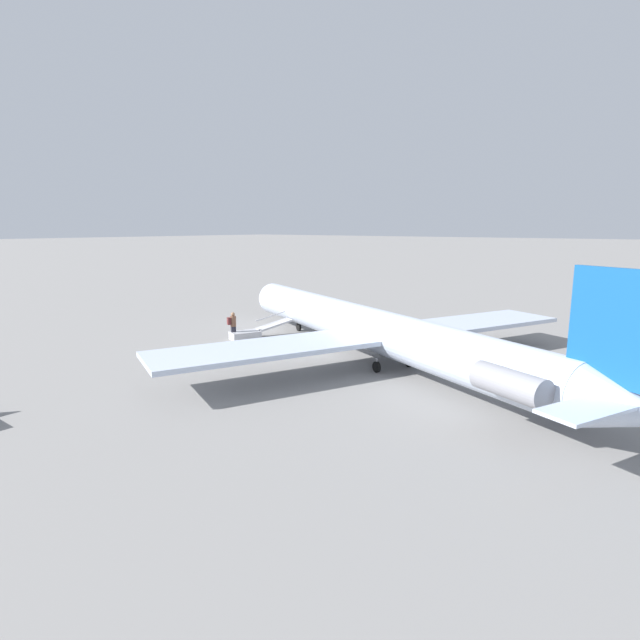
# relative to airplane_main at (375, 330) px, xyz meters

# --- Properties ---
(ground_plane) EXTENTS (600.00, 600.00, 0.00)m
(ground_plane) POSITION_rel_airplane_main_xyz_m (0.78, -0.34, -1.73)
(ground_plane) COLOR gray
(airplane_main) EXTENTS (28.47, 22.55, 5.79)m
(airplane_main) POSITION_rel_airplane_main_xyz_m (0.00, 0.00, 0.00)
(airplane_main) COLOR silver
(airplane_main) RESTS_ON ground
(boarding_stairs) EXTENTS (2.53, 4.08, 1.52)m
(boarding_stairs) POSITION_rel_airplane_main_xyz_m (9.08, 0.01, -1.37)
(boarding_stairs) COLOR #B2B2B7
(boarding_stairs) RESTS_ON ground
(passenger) EXTENTS (0.45, 0.57, 1.74)m
(passenger) POSITION_rel_airplane_main_xyz_m (9.71, 0.96, -0.72)
(passenger) COLOR #23232D
(passenger) RESTS_ON ground
(traffic_cone_near_stairs) EXTENTS (0.60, 0.60, 0.66)m
(traffic_cone_near_stairs) POSITION_rel_airplane_main_xyz_m (6.16, 4.01, -1.42)
(traffic_cone_near_stairs) COLOR black
(traffic_cone_near_stairs) RESTS_ON ground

